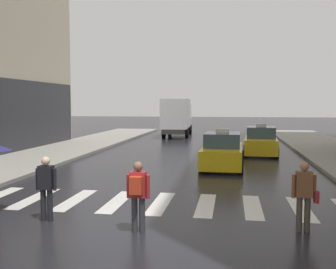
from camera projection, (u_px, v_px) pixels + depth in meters
name	position (u px, v px, depth m)	size (l,w,h in m)	color
ground_plane	(138.00, 236.00, 9.08)	(160.00, 160.00, 0.00)	black
crosswalk_markings	(161.00, 203.00, 12.04)	(11.30, 2.80, 0.01)	silver
taxi_lead	(222.00, 152.00, 18.73)	(2.01, 4.58, 1.80)	yellow
taxi_second	(261.00, 142.00, 23.60)	(2.12, 4.63, 1.80)	yellow
box_truck	(177.00, 116.00, 35.91)	(2.51, 7.61, 3.35)	#2D2D2D
pedestrian_with_backpack	(138.00, 191.00, 9.26)	(0.55, 0.43, 1.65)	#333338
pedestrian_with_handbag	(304.00, 192.00, 9.30)	(0.60, 0.24, 1.65)	#473D33
pedestrian_plain_coat	(46.00, 184.00, 10.17)	(0.55, 0.24, 1.65)	black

